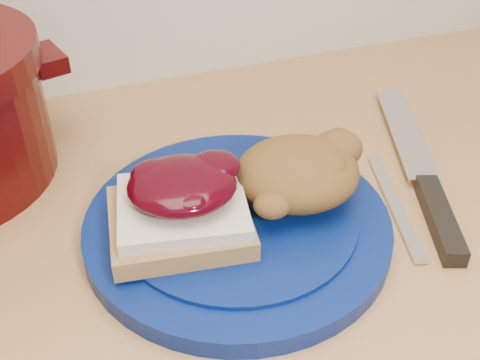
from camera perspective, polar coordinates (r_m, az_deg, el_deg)
name	(u,v)px	position (r m, az deg, el deg)	size (l,w,h in m)	color
plate	(237,226)	(0.59, -0.25, -4.37)	(0.30, 0.30, 0.02)	#051753
sandwich	(181,205)	(0.55, -5.60, -2.36)	(0.14, 0.13, 0.06)	olive
stuffing_mound	(297,173)	(0.59, 5.47, 0.64)	(0.12, 0.11, 0.06)	brown
chef_knife	(429,191)	(0.67, 17.50, -1.02)	(0.14, 0.31, 0.02)	black
butter_knife	(395,204)	(0.65, 14.49, -2.21)	(0.17, 0.01, 0.00)	silver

